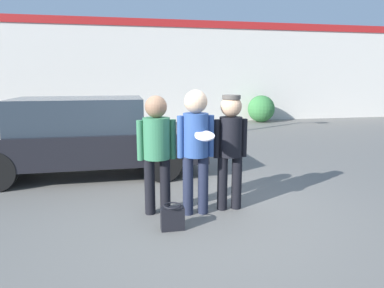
{
  "coord_description": "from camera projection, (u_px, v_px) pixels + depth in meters",
  "views": [
    {
      "loc": [
        -1.13,
        -4.56,
        1.93
      ],
      "look_at": [
        -0.15,
        0.25,
        0.97
      ],
      "focal_mm": 32.0,
      "sensor_mm": 36.0,
      "label": 1
    }
  ],
  "objects": [
    {
      "name": "ground_plane",
      "position": [
        206.0,
        212.0,
        4.97
      ],
      "size": [
        56.0,
        56.0,
        0.0
      ],
      "primitive_type": "plane",
      "color": "#66635E"
    },
    {
      "name": "storefront_building",
      "position": [
        148.0,
        71.0,
        14.42
      ],
      "size": [
        24.0,
        0.22,
        4.29
      ],
      "color": "silver",
      "rests_on": "ground"
    },
    {
      "name": "person_left",
      "position": [
        157.0,
        144.0,
        4.76
      ],
      "size": [
        0.55,
        0.38,
        1.69
      ],
      "color": "black",
      "rests_on": "ground"
    },
    {
      "name": "person_middle_with_frisbee",
      "position": [
        196.0,
        141.0,
        4.73
      ],
      "size": [
        0.52,
        0.56,
        1.77
      ],
      "color": "#1E2338",
      "rests_on": "ground"
    },
    {
      "name": "person_right",
      "position": [
        230.0,
        142.0,
        4.92
      ],
      "size": [
        0.5,
        0.33,
        1.69
      ],
      "color": "black",
      "rests_on": "ground"
    },
    {
      "name": "parked_car_near",
      "position": [
        84.0,
        136.0,
        6.78
      ],
      "size": [
        4.64,
        1.77,
        1.54
      ],
      "color": "black",
      "rests_on": "ground"
    },
    {
      "name": "shrub",
      "position": [
        261.0,
        109.0,
        14.92
      ],
      "size": [
        1.17,
        1.17,
        1.17
      ],
      "color": "#387A3D",
      "rests_on": "ground"
    },
    {
      "name": "handbag",
      "position": [
        172.0,
        218.0,
        4.38
      ],
      "size": [
        0.3,
        0.23,
        0.34
      ],
      "color": "black",
      "rests_on": "ground"
    }
  ]
}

